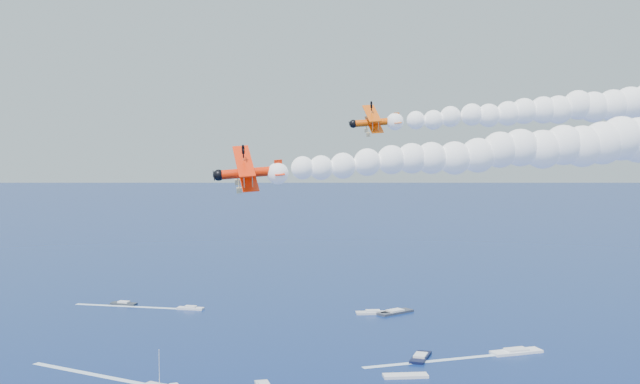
# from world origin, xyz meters

# --- Properties ---
(biplane_lead) EXTENTS (9.40, 10.93, 7.60)m
(biplane_lead) POSITION_xyz_m (8.74, 37.79, 61.65)
(biplane_lead) COLOR #F15205
(biplane_trail) EXTENTS (10.98, 12.37, 8.58)m
(biplane_trail) POSITION_xyz_m (-0.78, 9.98, 55.72)
(biplane_trail) COLOR #FF2805
(smoke_trail_lead) EXTENTS (62.34, 37.74, 10.84)m
(smoke_trail_lead) POSITION_xyz_m (37.77, 46.47, 63.96)
(smoke_trail_lead) COLOR white
(smoke_trail_trail) EXTENTS (62.74, 47.05, 10.84)m
(smoke_trail_trail) POSITION_xyz_m (27.16, 21.68, 58.03)
(smoke_trail_trail) COLOR white
(spectator_boats) EXTENTS (218.28, 174.12, 0.70)m
(spectator_boats) POSITION_xyz_m (-7.42, 113.89, 0.35)
(spectator_boats) COLOR white
(spectator_boats) RESTS_ON ground
(boat_wakes) EXTENTS (145.31, 83.47, 0.04)m
(boat_wakes) POSITION_xyz_m (-56.85, 141.63, 0.03)
(boat_wakes) COLOR white
(boat_wakes) RESTS_ON ground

